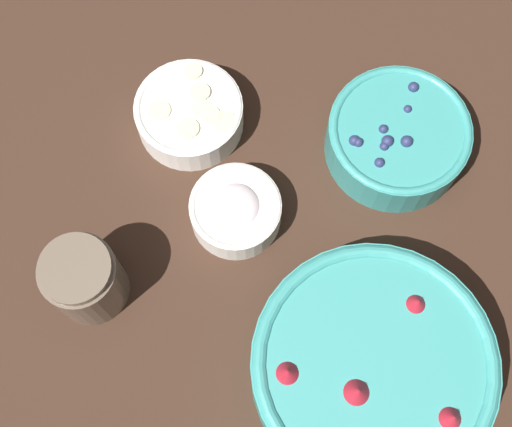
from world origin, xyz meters
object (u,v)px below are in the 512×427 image
bowl_strawberries (372,367)px  bowl_bananas (189,113)px  bowl_blueberries (397,137)px  jar_chocolate (85,280)px  bowl_cream (237,208)px

bowl_strawberries → bowl_bananas: size_ratio=1.95×
bowl_blueberries → jar_chocolate: jar_chocolate is taller
bowl_strawberries → jar_chocolate: 0.33m
bowl_strawberries → jar_chocolate: bearing=15.4°
jar_chocolate → bowl_strawberries: bearing=-164.6°
jar_chocolate → bowl_bananas: bearing=-84.1°
bowl_bananas → bowl_cream: 0.14m
bowl_strawberries → jar_chocolate: (0.32, 0.09, 0.00)m
bowl_strawberries → jar_chocolate: size_ratio=2.65×
bowl_strawberries → bowl_bananas: bearing=-24.2°
bowl_strawberries → bowl_blueberries: bearing=-67.4°
bowl_strawberries → bowl_blueberries: 0.29m
bowl_strawberries → bowl_cream: size_ratio=2.40×
bowl_bananas → jar_chocolate: 0.25m
bowl_blueberries → bowl_cream: bowl_blueberries is taller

